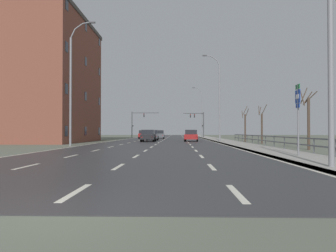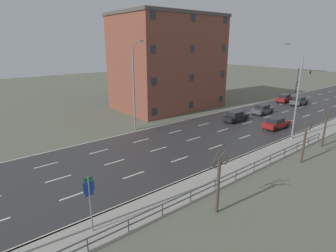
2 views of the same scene
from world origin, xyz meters
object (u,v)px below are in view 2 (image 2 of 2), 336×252
(highway_sign, at_px, (90,198))
(car_distant, at_px, (276,123))
(car_near_left, at_px, (285,98))
(car_near_right, at_px, (299,101))
(brick_building, at_px, (168,62))
(car_mid_centre, at_px, (263,109))
(street_lamp_midground, at_px, (297,94))
(traffic_signal_left, at_px, (303,77))
(street_lamp_left_bank, at_px, (134,88))
(car_far_right, at_px, (235,116))

(highway_sign, distance_m, car_distant, 28.68)
(car_near_left, height_order, car_near_right, same)
(car_distant, height_order, brick_building, brick_building)
(highway_sign, height_order, car_mid_centre, highway_sign)
(car_mid_centre, bearing_deg, car_near_left, 100.63)
(street_lamp_midground, distance_m, brick_building, 23.20)
(street_lamp_midground, distance_m, highway_sign, 26.05)
(highway_sign, height_order, car_distant, highway_sign)
(highway_sign, relative_size, traffic_signal_left, 0.63)
(highway_sign, height_order, brick_building, brick_building)
(car_near_left, relative_size, car_distant, 1.00)
(street_lamp_left_bank, height_order, highway_sign, street_lamp_left_bank)
(street_lamp_midground, relative_size, traffic_signal_left, 1.85)
(highway_sign, relative_size, car_near_left, 0.90)
(highway_sign, xyz_separation_m, car_distant, (-4.33, 28.30, -1.63))
(car_far_right, height_order, car_near_right, same)
(street_lamp_left_bank, bearing_deg, highway_sign, -39.99)
(highway_sign, distance_m, car_near_left, 47.32)
(street_lamp_midground, bearing_deg, car_far_right, 173.20)
(car_mid_centre, bearing_deg, traffic_signal_left, 100.60)
(brick_building, bearing_deg, highway_sign, -46.66)
(car_far_right, relative_size, car_distant, 0.98)
(car_far_right, distance_m, brick_building, 15.77)
(car_near_right, relative_size, brick_building, 0.23)
(car_far_right, xyz_separation_m, car_mid_centre, (-0.02, 7.10, 0.00))
(street_lamp_left_bank, xyz_separation_m, highway_sign, (15.86, -13.31, -3.21))
(car_near_left, xyz_separation_m, car_near_right, (2.99, -0.32, 0.00))
(highway_sign, bearing_deg, car_near_left, 105.38)
(car_mid_centre, bearing_deg, car_distant, -46.80)
(traffic_signal_left, distance_m, brick_building, 33.44)
(car_near_left, relative_size, brick_building, 0.24)
(street_lamp_midground, distance_m, car_near_left, 23.39)
(highway_sign, relative_size, brick_building, 0.21)
(street_lamp_left_bank, xyz_separation_m, traffic_signal_left, (0.77, 44.09, -1.78))
(car_near_right, relative_size, car_mid_centre, 1.00)
(street_lamp_midground, relative_size, street_lamp_left_bank, 0.97)
(traffic_signal_left, xyz_separation_m, car_near_left, (2.55, -11.80, -3.06))
(traffic_signal_left, height_order, brick_building, brick_building)
(traffic_signal_left, xyz_separation_m, car_distant, (10.76, -29.10, -3.06))
(car_near_right, bearing_deg, car_mid_centre, -94.38)
(car_near_right, bearing_deg, street_lamp_midground, -67.97)
(car_far_right, bearing_deg, street_lamp_midground, -6.38)
(street_lamp_left_bank, distance_m, brick_building, 14.76)
(car_near_left, bearing_deg, car_far_right, -85.58)
(highway_sign, height_order, car_far_right, highway_sign)
(brick_building, bearing_deg, car_far_right, 6.20)
(street_lamp_midground, height_order, car_near_right, street_lamp_midground)
(car_near_right, relative_size, car_distant, 0.99)
(street_lamp_left_bank, height_order, car_near_left, street_lamp_left_bank)
(street_lamp_midground, relative_size, car_distant, 2.66)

